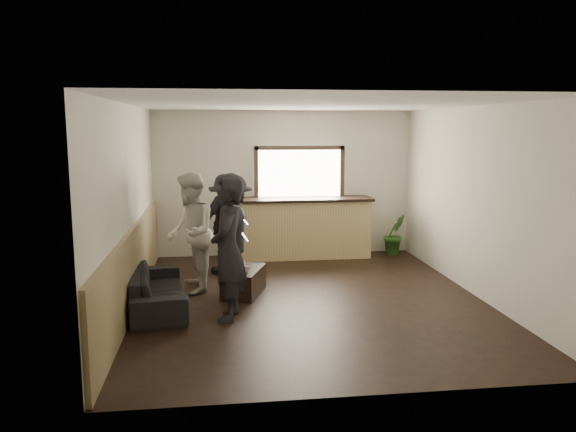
{
  "coord_description": "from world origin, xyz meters",
  "views": [
    {
      "loc": [
        -1.3,
        -7.79,
        2.49
      ],
      "look_at": [
        -0.25,
        0.4,
        1.17
      ],
      "focal_mm": 35.0,
      "sensor_mm": 36.0,
      "label": 1
    }
  ],
  "objects": [
    {
      "name": "person_c",
      "position": [
        -1.1,
        0.63,
        0.9
      ],
      "size": [
        0.93,
        1.29,
        1.8
      ],
      "rotation": [
        0.0,
        0.0,
        -1.81
      ],
      "color": "black",
      "rests_on": "ground"
    },
    {
      "name": "person_d",
      "position": [
        -1.16,
        1.69,
        0.85
      ],
      "size": [
        1.01,
        0.99,
        1.71
      ],
      "rotation": [
        0.0,
        0.0,
        -2.38
      ],
      "color": "black",
      "rests_on": "ground"
    },
    {
      "name": "coffee_table",
      "position": [
        -0.92,
        0.38,
        0.19
      ],
      "size": [
        0.74,
        0.97,
        0.38
      ],
      "primitive_type": "cube",
      "rotation": [
        0.0,
        0.0,
        -0.33
      ],
      "color": "black",
      "rests_on": "ground"
    },
    {
      "name": "cup_a",
      "position": [
        -0.95,
        0.55,
        0.43
      ],
      "size": [
        0.17,
        0.17,
        0.1
      ],
      "primitive_type": "imported",
      "rotation": [
        0.0,
        0.0,
        0.71
      ],
      "color": "silver",
      "rests_on": "coffee_table"
    },
    {
      "name": "room_shell",
      "position": [
        -0.74,
        0.0,
        1.47
      ],
      "size": [
        5.01,
        6.01,
        2.8
      ],
      "color": "silver",
      "rests_on": "ground"
    },
    {
      "name": "sofa",
      "position": [
        -2.15,
        -0.11,
        0.27
      ],
      "size": [
        0.96,
        1.93,
        0.54
      ],
      "primitive_type": "imported",
      "rotation": [
        0.0,
        0.0,
        1.7
      ],
      "color": "black",
      "rests_on": "ground"
    },
    {
      "name": "potted_plant",
      "position": [
        2.15,
        2.65,
        0.41
      ],
      "size": [
        0.54,
        0.49,
        0.81
      ],
      "primitive_type": "imported",
      "rotation": [
        0.0,
        0.0,
        0.33
      ],
      "color": "#2D6623",
      "rests_on": "ground"
    },
    {
      "name": "ground",
      "position": [
        0.0,
        0.0,
        0.0
      ],
      "size": [
        5.0,
        6.0,
        0.01
      ],
      "primitive_type": "cube",
      "color": "black"
    },
    {
      "name": "bar_counter",
      "position": [
        0.3,
        2.7,
        0.64
      ],
      "size": [
        2.7,
        0.68,
        2.13
      ],
      "color": "tan",
      "rests_on": "ground"
    },
    {
      "name": "person_b",
      "position": [
        -1.7,
        0.63,
        0.91
      ],
      "size": [
        0.77,
        0.95,
        1.83
      ],
      "rotation": [
        0.0,
        0.0,
        -1.48
      ],
      "color": "beige",
      "rests_on": "ground"
    },
    {
      "name": "person_a",
      "position": [
        -1.17,
        -0.69,
        0.93
      ],
      "size": [
        0.55,
        0.75,
        1.86
      ],
      "rotation": [
        0.0,
        0.0,
        -1.74
      ],
      "color": "black",
      "rests_on": "ground"
    },
    {
      "name": "cup_b",
      "position": [
        -0.88,
        0.22,
        0.43
      ],
      "size": [
        0.13,
        0.13,
        0.09
      ],
      "primitive_type": "imported",
      "rotation": [
        0.0,
        0.0,
        3.63
      ],
      "color": "silver",
      "rests_on": "coffee_table"
    }
  ]
}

